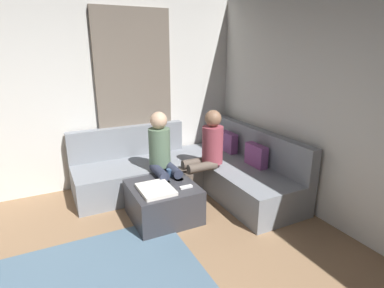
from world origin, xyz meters
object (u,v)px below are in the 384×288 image
(sectional_couch, at_px, (193,171))
(coffee_mug, at_px, (170,173))
(game_remote, at_px, (186,187))
(person_on_couch_back, at_px, (206,151))
(person_on_couch_side, at_px, (162,155))
(ottoman, at_px, (163,202))

(sectional_couch, distance_m, coffee_mug, 0.61)
(coffee_mug, relative_size, game_remote, 0.63)
(person_on_couch_back, height_order, person_on_couch_side, same)
(ottoman, bearing_deg, person_on_couch_side, 158.14)
(sectional_couch, relative_size, game_remote, 17.00)
(coffee_mug, height_order, game_remote, coffee_mug)
(sectional_couch, bearing_deg, person_on_couch_side, -74.16)
(coffee_mug, bearing_deg, person_on_couch_back, 95.21)
(sectional_couch, distance_m, person_on_couch_back, 0.46)
(game_remote, bearing_deg, person_on_couch_side, -173.34)
(game_remote, height_order, person_on_couch_back, person_on_couch_back)
(person_on_couch_back, bearing_deg, coffee_mug, 95.21)
(ottoman, height_order, person_on_couch_back, person_on_couch_back)
(sectional_couch, bearing_deg, coffee_mug, -57.76)
(ottoman, relative_size, coffee_mug, 8.00)
(coffee_mug, bearing_deg, person_on_couch_side, -171.04)
(coffee_mug, height_order, person_on_couch_back, person_on_couch_back)
(game_remote, relative_size, person_on_couch_back, 0.12)
(person_on_couch_back, bearing_deg, game_remote, 131.45)
(ottoman, distance_m, person_on_couch_side, 0.61)
(sectional_couch, xyz_separation_m, person_on_couch_back, (0.26, 0.06, 0.38))
(sectional_couch, height_order, person_on_couch_side, person_on_couch_side)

